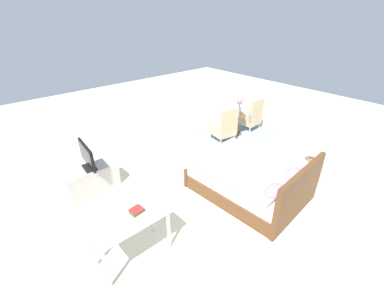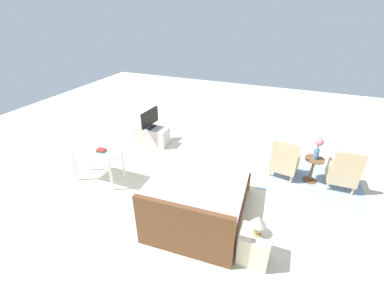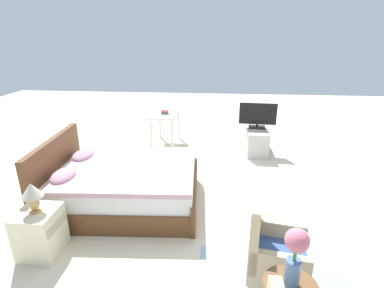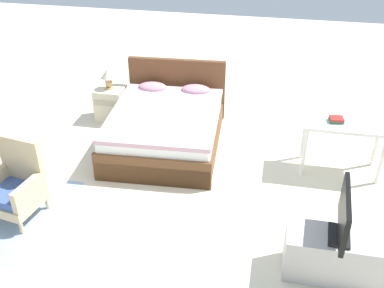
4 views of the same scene
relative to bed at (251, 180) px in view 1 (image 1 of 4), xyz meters
The scene contains 13 objects.
ground_plane 1.20m from the bed, 81.15° to the right, with size 16.00×16.00×0.00m, color beige.
floor_rug 2.68m from the bed, 134.47° to the right, with size 2.10×1.50×0.01m.
bed is the anchor object (origin of this frame).
armchair_by_window_left 3.05m from the bed, 142.88° to the right, with size 0.55×0.55×0.92m.
armchair_by_window_right 2.25m from the bed, 125.00° to the right, with size 0.62×0.62×0.92m.
side_table 2.63m from the bed, 135.05° to the right, with size 0.40×0.40×0.57m.
flower_vase 2.69m from the bed, 135.05° to the right, with size 0.17×0.17×0.48m.
nightstand 1.21m from the bed, 151.20° to the left, with size 0.44×0.41×0.52m.
table_lamp 1.29m from the bed, 151.17° to the left, with size 0.22×0.22×0.33m.
tv_stand 3.03m from the bed, 43.45° to the right, with size 0.96×0.40×0.49m.
tv_flatscreen 3.07m from the bed, 43.43° to the right, with size 0.22×0.73×0.50m.
vanity_desk 2.42m from the bed, ahead, with size 1.04×0.52×0.73m.
book_stack 2.32m from the bed, ahead, with size 0.19×0.16×0.06m.
Camera 1 is at (3.26, 3.37, 3.14)m, focal length 24.00 mm.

